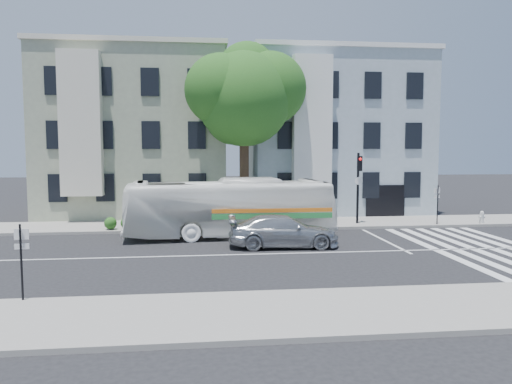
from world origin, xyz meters
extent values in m
plane|color=black|center=(0.00, 0.00, 0.00)|extent=(120.00, 120.00, 0.00)
cube|color=gray|center=(0.00, 8.00, 0.07)|extent=(80.00, 4.00, 0.15)
cube|color=gray|center=(0.00, -8.00, 0.07)|extent=(80.00, 4.00, 0.15)
cube|color=gray|center=(-7.00, 15.00, 5.50)|extent=(12.00, 10.00, 11.00)
cube|color=#8FA1AA|center=(7.00, 15.00, 5.50)|extent=(12.00, 10.00, 11.00)
cylinder|color=#2D2116|center=(0.00, 8.50, 2.60)|extent=(0.56, 0.56, 5.20)
sphere|color=#1D4A17|center=(0.00, 8.50, 7.50)|extent=(5.60, 5.60, 5.60)
sphere|color=#1D4A17|center=(1.60, 8.90, 8.20)|extent=(4.40, 4.40, 4.40)
sphere|color=#1D4A17|center=(-1.40, 8.20, 8.00)|extent=(4.20, 4.20, 4.20)
sphere|color=#1D4A17|center=(0.30, 9.70, 9.20)|extent=(3.80, 3.80, 3.80)
sphere|color=#1D4A17|center=(-0.60, 9.10, 6.50)|extent=(3.40, 3.40, 3.40)
imported|color=white|center=(-1.11, 4.43, 1.52)|extent=(3.56, 11.12, 3.04)
imported|color=#B5B7BC|center=(1.19, 1.46, 0.74)|extent=(2.31, 5.22, 1.49)
cylinder|color=black|center=(6.64, 7.25, 2.17)|extent=(0.14, 0.14, 4.33)
cube|color=black|center=(6.64, 7.00, 3.71)|extent=(0.32, 0.27, 0.88)
sphere|color=red|center=(6.64, 6.87, 3.97)|extent=(0.17, 0.17, 0.17)
cylinder|color=white|center=(6.64, 7.10, 2.68)|extent=(0.45, 0.10, 0.45)
cylinder|color=silver|center=(14.00, 6.38, 0.45)|extent=(0.24, 0.24, 0.60)
sphere|color=silver|center=(14.00, 6.38, 0.78)|extent=(0.22, 0.22, 0.22)
cylinder|color=silver|center=(14.00, 6.38, 0.53)|extent=(0.42, 0.20, 0.14)
cylinder|color=black|center=(-7.93, -6.16, 1.28)|extent=(0.06, 0.06, 2.26)
cube|color=white|center=(-7.93, -6.06, 2.10)|extent=(0.41, 0.07, 0.32)
cube|color=white|center=(-7.93, -6.06, 1.73)|extent=(0.41, 0.07, 0.16)
cylinder|color=black|center=(11.19, 6.35, 1.30)|extent=(0.06, 0.06, 2.30)
cube|color=white|center=(11.19, 6.45, 2.13)|extent=(0.40, 0.17, 0.32)
cube|color=white|center=(11.19, 6.45, 1.76)|extent=(0.40, 0.17, 0.17)
camera|label=1|loc=(-2.72, -21.27, 4.65)|focal=35.00mm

